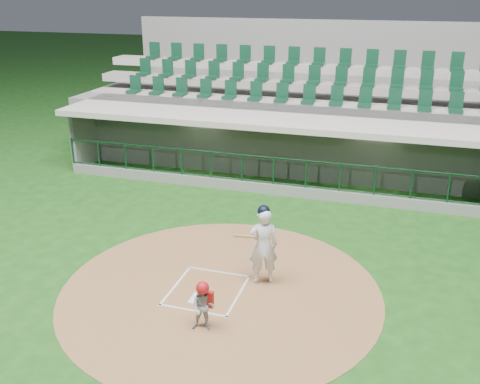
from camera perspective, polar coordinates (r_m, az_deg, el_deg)
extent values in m
plane|color=#164513|center=(12.50, -3.09, -9.77)|extent=(120.00, 120.00, 0.00)
cylinder|color=brown|center=(12.25, -2.07, -10.42)|extent=(7.20, 7.20, 0.01)
cube|color=white|center=(11.93, -4.26, -11.32)|extent=(0.43, 0.43, 0.02)
cube|color=white|center=(12.50, -6.85, -9.80)|extent=(0.05, 1.80, 0.01)
cube|color=silver|center=(12.04, -0.17, -10.96)|extent=(0.05, 1.80, 0.01)
cube|color=silver|center=(12.94, -2.25, -8.51)|extent=(1.55, 0.05, 0.01)
cube|color=silver|center=(11.59, -5.08, -12.47)|extent=(1.55, 0.05, 0.01)
cube|color=slate|center=(19.25, 4.59, -0.13)|extent=(15.00, 3.00, 0.10)
cube|color=slate|center=(20.29, 5.72, 5.13)|extent=(15.00, 0.20, 2.70)
cube|color=beige|center=(20.11, 5.67, 5.72)|extent=(13.50, 0.04, 0.90)
cube|color=slate|center=(21.58, -15.18, 5.47)|extent=(0.20, 3.00, 2.70)
cube|color=#ACA59B|center=(18.17, 4.68, 7.99)|extent=(15.40, 3.50, 0.20)
cube|color=slate|center=(17.58, 3.54, 0.24)|extent=(15.00, 0.15, 0.40)
cube|color=black|center=(17.08, 3.66, 5.18)|extent=(15.00, 0.01, 0.95)
cube|color=brown|center=(20.11, 5.28, 1.63)|extent=(12.75, 0.40, 0.45)
cube|color=white|center=(19.28, -3.99, 8.38)|extent=(1.30, 0.35, 0.04)
cube|color=white|center=(18.06, 14.24, 6.91)|extent=(1.30, 0.35, 0.04)
imported|color=#B11813|center=(20.70, -6.25, 4.23)|extent=(1.35, 1.01, 1.87)
imported|color=#A21811|center=(20.25, 1.30, 3.47)|extent=(0.95, 0.52, 1.53)
imported|color=#AC121B|center=(19.20, 13.01, 2.55)|extent=(0.97, 0.65, 1.93)
imported|color=#A51311|center=(19.23, 22.45, 1.47)|extent=(1.86, 0.88, 1.92)
cube|color=slate|center=(21.77, 6.64, 7.02)|extent=(17.00, 6.50, 2.50)
cube|color=#9B968C|center=(20.08, 5.95, 9.22)|extent=(16.60, 0.95, 0.30)
cube|color=gray|center=(20.89, 6.54, 11.20)|extent=(16.60, 0.95, 0.30)
cube|color=#A29B92|center=(21.73, 7.09, 13.03)|extent=(16.60, 0.95, 0.30)
cube|color=slate|center=(24.74, 8.27, 11.90)|extent=(17.00, 0.25, 5.05)
imported|color=silver|center=(12.11, 2.48, -5.80)|extent=(0.79, 0.66, 1.84)
sphere|color=black|center=(11.75, 2.55, -2.06)|extent=(0.28, 0.28, 0.28)
cylinder|color=#AE854F|center=(11.81, 1.02, -4.78)|extent=(0.58, 0.79, 0.39)
imported|color=#9A999F|center=(10.76, -3.95, -12.20)|extent=(0.54, 0.46, 0.99)
sphere|color=#AC1218|center=(10.52, -4.01, -10.17)|extent=(0.26, 0.26, 0.26)
cube|color=#AB1612|center=(10.82, -3.68, -11.30)|extent=(0.32, 0.10, 0.35)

